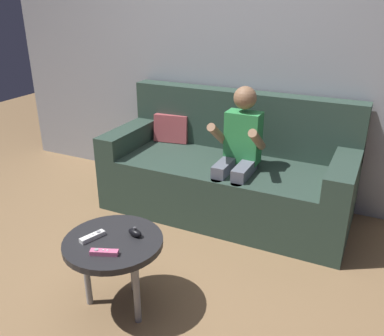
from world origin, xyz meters
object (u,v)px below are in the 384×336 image
person_seated_on_couch (238,151)px  game_remote_pink_far_corner (104,252)px  game_remote_white_near_edge (93,237)px  nunchuk_black (135,233)px  coffee_table (114,247)px  couch (228,173)px

person_seated_on_couch → game_remote_pink_far_corner: (-0.23, -1.28, -0.14)m
game_remote_pink_far_corner → game_remote_white_near_edge: bearing=147.8°
person_seated_on_couch → game_remote_pink_far_corner: person_seated_on_couch is taller
person_seated_on_couch → nunchuk_black: (-0.19, -1.07, -0.13)m
coffee_table → game_remote_white_near_edge: game_remote_white_near_edge is taller
couch → coffee_table: couch is taller
couch → coffee_table: 1.35m
coffee_table → nunchuk_black: size_ratio=5.39×
nunchuk_black → game_remote_pink_far_corner: nunchuk_black is taller
game_remote_white_near_edge → game_remote_pink_far_corner: 0.17m
coffee_table → game_remote_white_near_edge: size_ratio=3.66×
coffee_table → game_remote_white_near_edge: bearing=-157.7°
coffee_table → game_remote_pink_far_corner: bearing=-73.0°
couch → game_remote_pink_far_corner: couch is taller
couch → game_remote_pink_far_corner: size_ratio=13.24×
coffee_table → game_remote_pink_far_corner: game_remote_pink_far_corner is taller
game_remote_white_near_edge → nunchuk_black: bearing=32.9°
person_seated_on_couch → game_remote_white_near_edge: person_seated_on_couch is taller
coffee_table → couch: bearing=84.5°
game_remote_white_near_edge → game_remote_pink_far_corner: same height
person_seated_on_couch → game_remote_pink_far_corner: bearing=-100.3°
couch → game_remote_pink_far_corner: (-0.09, -1.47, 0.14)m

